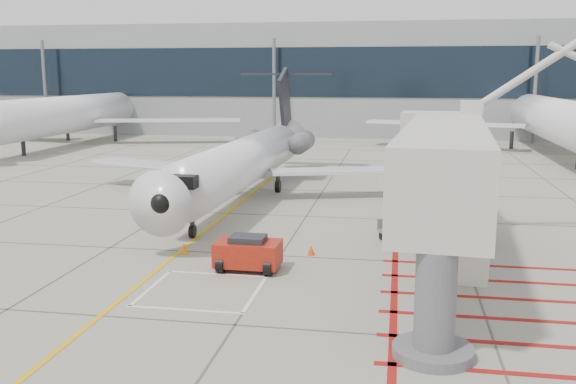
# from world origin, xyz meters

# --- Properties ---
(ground_plane) EXTENTS (260.00, 260.00, 0.00)m
(ground_plane) POSITION_xyz_m (0.00, 0.00, 0.00)
(ground_plane) COLOR gray
(ground_plane) RESTS_ON ground
(regional_jet) EXTENTS (25.60, 31.84, 8.16)m
(regional_jet) POSITION_xyz_m (-4.60, 13.69, 4.08)
(regional_jet) COLOR silver
(regional_jet) RESTS_ON ground_plane
(jet_bridge) EXTENTS (11.09, 20.70, 7.99)m
(jet_bridge) POSITION_xyz_m (6.70, 1.51, 4.00)
(jet_bridge) COLOR beige
(jet_bridge) RESTS_ON ground_plane
(pushback_tug) EXTENTS (2.63, 1.68, 1.52)m
(pushback_tug) POSITION_xyz_m (-0.93, 1.78, 0.76)
(pushback_tug) COLOR #A01E0F
(pushback_tug) RESTS_ON ground_plane
(baggage_cart) EXTENTS (1.94, 1.62, 1.05)m
(baggage_cart) POSITION_xyz_m (5.06, 7.45, 0.53)
(baggage_cart) COLOR slate
(baggage_cart) RESTS_ON ground_plane
(ground_power_unit) EXTENTS (2.39, 1.65, 1.74)m
(ground_power_unit) POSITION_xyz_m (7.46, 1.90, 0.87)
(ground_power_unit) COLOR silver
(ground_power_unit) RESTS_ON ground_plane
(cone_nose) EXTENTS (0.35, 0.35, 0.48)m
(cone_nose) POSITION_xyz_m (-4.31, 3.67, 0.24)
(cone_nose) COLOR orange
(cone_nose) RESTS_ON ground_plane
(cone_side) EXTENTS (0.34, 0.34, 0.47)m
(cone_side) POSITION_xyz_m (1.32, 4.40, 0.23)
(cone_side) COLOR #E9420C
(cone_side) RESTS_ON ground_plane
(terminal_building) EXTENTS (180.00, 28.00, 14.00)m
(terminal_building) POSITION_xyz_m (10.00, 70.00, 7.00)
(terminal_building) COLOR gray
(terminal_building) RESTS_ON ground_plane
(terminal_glass_band) EXTENTS (180.00, 0.10, 6.00)m
(terminal_glass_band) POSITION_xyz_m (10.00, 55.95, 8.00)
(terminal_glass_band) COLOR black
(terminal_glass_band) RESTS_ON ground_plane
(bg_aircraft_b) EXTENTS (36.33, 40.36, 12.11)m
(bg_aircraft_b) POSITION_xyz_m (-30.93, 46.00, 6.05)
(bg_aircraft_b) COLOR silver
(bg_aircraft_b) RESTS_ON ground_plane
(bg_aircraft_c) EXTENTS (36.81, 40.90, 12.27)m
(bg_aircraft_c) POSITION_xyz_m (19.88, 46.00, 6.14)
(bg_aircraft_c) COLOR silver
(bg_aircraft_c) RESTS_ON ground_plane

